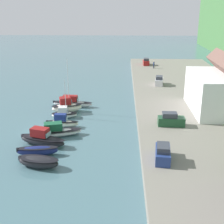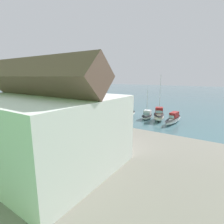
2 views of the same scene
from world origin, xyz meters
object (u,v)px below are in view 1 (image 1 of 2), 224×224
Objects in this scene: parked_car_3 at (163,153)px; moored_boat_4 at (55,131)px; moored_boat_6 at (37,151)px; moored_boat_1 at (67,107)px; parked_car_1 at (146,62)px; parked_car_2 at (171,120)px; moored_boat_5 at (42,139)px; person_on_quay at (154,65)px; parked_car_0 at (159,81)px; moored_boat_3 at (62,122)px; moored_boat_2 at (64,113)px; moored_boat_0 at (72,103)px; moored_boat_7 at (38,162)px.

moored_boat_4 is at bearing 152.48° from parked_car_3.
moored_boat_1 is at bearing 169.66° from moored_boat_6.
parked_car_2 is at bearing -90.47° from parked_car_1.
parked_car_1 reaches higher than moored_boat_4.
moored_boat_5 is 55.14m from person_on_quay.
parked_car_0 and parked_car_1 have the same top height.
parked_car_0 is at bearing 112.15° from moored_boat_1.
moored_boat_4 reaches higher than moored_boat_6.
moored_boat_6 is 40.00m from parked_car_0.
moored_boat_6 is at bearing 19.43° from moored_boat_5.
moored_boat_4 is 33.77m from parked_car_0.
moored_boat_3 is at bearing 161.67° from moored_boat_4.
parked_car_3 is (6.80, 16.91, 1.43)m from moored_boat_5.
parked_car_0 is at bearing -1.41° from person_on_quay.
moored_boat_3 is at bearing -23.99° from person_on_quay.
person_on_quay is at bearing 96.34° from parked_car_0.
parked_car_3 is (18.82, 15.87, 1.68)m from moored_boat_2.
moored_boat_4 is at bearing 4.56° from moored_boat_0.
moored_boat_2 reaches higher than parked_car_1.
moored_boat_7 reaches higher than moored_boat_6.
parked_car_1 is at bearing 146.84° from moored_boat_4.
moored_boat_1 is at bearing -168.93° from moored_boat_7.
parked_car_3 is 57.94m from person_on_quay.
moored_boat_0 is 1.45× the size of moored_boat_7.
parked_car_3 is at bearing 42.22° from moored_boat_4.
parked_car_0 is 2.06× the size of person_on_quay.
moored_boat_0 is 1.00× the size of moored_boat_4.
parked_car_1 is at bearing 160.85° from moored_boat_0.
parked_car_3 is at bearing 33.69° from moored_boat_2.
parked_car_1 is 1.98× the size of person_on_quay.
moored_boat_7 is (21.40, 0.09, -0.38)m from moored_boat_1.
moored_boat_7 is 1.38× the size of parked_car_1.
moored_boat_5 is 37.29m from parked_car_0.
person_on_quay is at bearing 171.86° from moored_boat_7.
moored_boat_4 is (8.61, 0.22, 0.06)m from moored_boat_2.
moored_boat_0 is 18.39m from moored_boat_5.
person_on_quay is (-43.59, 19.40, 1.79)m from moored_boat_3.
moored_boat_1 is at bearing -132.24° from parked_car_0.
parked_car_2 is (-8.16, 19.38, 1.71)m from moored_boat_6.
moored_boat_1 reaches higher than moored_boat_5.
person_on_quay reaches higher than moored_boat_0.
moored_boat_0 is 3.95× the size of person_on_quay.
moored_boat_4 is 1.11× the size of moored_boat_5.
moored_boat_5 reaches higher than moored_boat_3.
moored_boat_5 is at bearing 175.18° from moored_boat_6.
moored_boat_2 reaches higher than person_on_quay.
moored_boat_7 is at bearing 26.66° from moored_boat_5.
moored_boat_4 is 2.00× the size of parked_car_1.
moored_boat_2 is 18.52m from moored_boat_7.
person_on_quay is (-47.59, 19.65, 1.80)m from moored_boat_4.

